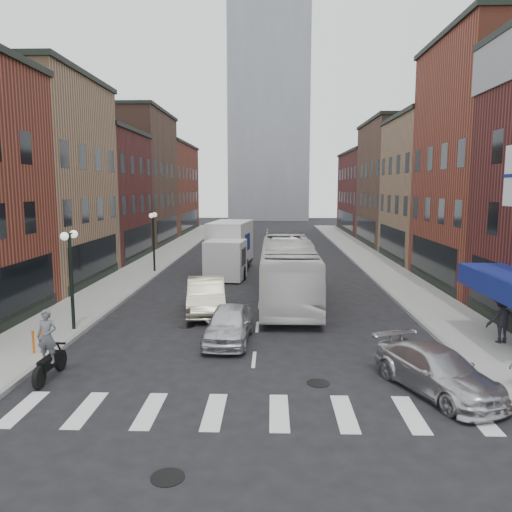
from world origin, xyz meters
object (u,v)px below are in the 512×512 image
Objects in this scene: streetlamp_near at (70,261)px; ped_right_a at (502,319)px; curb_car at (437,371)px; box_truck at (229,248)px; transit_bus at (288,271)px; sedan_left_near at (229,324)px; motorcycle_rider at (48,347)px; sedan_left_far at (206,296)px; bike_rack at (37,339)px; streetlamp_far at (153,231)px.

streetlamp_near is 16.60m from ped_right_a.
ped_right_a is at bearing 26.40° from curb_car.
box_truck reaches higher than transit_bus.
streetlamp_near reaches higher than curb_car.
sedan_left_near is 10.07m from ped_right_a.
motorcycle_rider is 0.45× the size of sedan_left_far.
streetlamp_near reaches higher than transit_bus.
bike_rack is at bearing -94.24° from streetlamp_near.
streetlamp_near is 6.33m from sedan_left_far.
curb_car is (11.50, -0.57, -0.39)m from motorcycle_rider.
transit_bus is at bearing -42.89° from streetlamp_far.
curb_car is at bearing 39.69° from ped_right_a.
bike_rack is 6.79m from sedan_left_near.
transit_bus is 7.29m from sedan_left_near.
motorcycle_rider reaches higher than sedan_left_near.
bike_rack is at bearing -4.24° from ped_right_a.
sedan_left_far is 12.41m from ped_right_a.
motorcycle_rider is 0.50× the size of curb_car.
sedan_left_near is at bearing 122.19° from curb_car.
box_truck is at bearing 88.81° from curb_car.
bike_rack is 17.66m from box_truck.
streetlamp_near is 14.00m from streetlamp_far.
motorcycle_rider is at bearing -125.23° from transit_bus.
transit_bus is (7.60, 10.75, 0.56)m from motorcycle_rider.
transit_bus is (3.73, -8.31, -0.12)m from box_truck.
motorcycle_rider reaches higher than bike_rack.
ped_right_a reaches higher than bike_rack.
streetlamp_far is 19.08m from motorcycle_rider.
streetlamp_far is 1.87× the size of motorcycle_rider.
box_truck reaches higher than sedan_left_near.
motorcycle_rider is 15.65m from ped_right_a.
bike_rack is at bearing -162.46° from sedan_left_near.
streetlamp_near and streetlamp_far have the same top height.
sedan_left_far is at bearing -65.11° from streetlamp_far.
curb_car is at bearing -23.46° from streetlamp_near.
sedan_left_near is (6.38, -1.01, -2.22)m from streetlamp_near.
bike_rack is 7.95m from sedan_left_far.
box_truck is 10.78m from sedan_left_far.
streetlamp_far is 16.46m from sedan_left_near.
streetlamp_near is 6.83m from sedan_left_near.
bike_rack is 0.07× the size of transit_bus.
streetlamp_near is 0.94× the size of curb_car.
box_truck is at bearing 1.25° from streetlamp_far.
streetlamp_far is at bearing 137.15° from transit_bus.
streetlamp_far is 16.87m from bike_rack.
streetlamp_far is 1.01× the size of sedan_left_near.
sedan_left_far is at bearing 34.31° from streetlamp_near.
curb_car is 2.44× the size of ped_right_a.
streetlamp_far is at bearing 100.67° from curb_car.
curb_car is (12.73, -5.52, -2.28)m from streetlamp_near.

